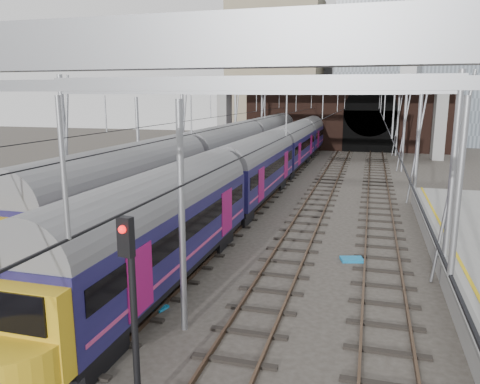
% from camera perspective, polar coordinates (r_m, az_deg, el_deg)
% --- Properties ---
extents(ground, '(160.00, 160.00, 0.00)m').
position_cam_1_polar(ground, '(13.61, -10.15, -19.92)').
color(ground, '#38332D').
rests_on(ground, ground).
extents(tracks, '(14.40, 80.00, 0.22)m').
position_cam_1_polar(tracks, '(26.85, 3.81, -3.58)').
color(tracks, '#4C3828').
rests_on(tracks, ground).
extents(overhead_line, '(16.80, 80.00, 8.00)m').
position_cam_1_polar(overhead_line, '(32.28, 6.38, 10.72)').
color(overhead_line, gray).
rests_on(overhead_line, ground).
extents(retaining_wall, '(28.00, 2.75, 9.00)m').
position_cam_1_polar(retaining_wall, '(62.47, 12.22, 8.93)').
color(retaining_wall, black).
rests_on(retaining_wall, ground).
extents(overbridge, '(28.00, 3.00, 9.25)m').
position_cam_1_polar(overbridge, '(56.61, 10.52, 11.71)').
color(overbridge, gray).
rests_on(overbridge, ground).
extents(city_skyline, '(37.50, 27.50, 60.00)m').
position_cam_1_polar(city_skyline, '(81.50, 14.48, 18.42)').
color(city_skyline, tan).
rests_on(city_skyline, ground).
extents(train_main, '(2.58, 59.66, 4.51)m').
position_cam_1_polar(train_main, '(38.35, 4.62, 4.58)').
color(train_main, black).
rests_on(train_main, ground).
extents(train_second, '(2.79, 64.57, 4.81)m').
position_cam_1_polar(train_second, '(45.41, 1.20, 5.89)').
color(train_second, black).
rests_on(train_second, ground).
extents(signal_near_centre, '(0.36, 0.46, 4.68)m').
position_cam_1_polar(signal_near_centre, '(10.43, -13.10, -11.93)').
color(signal_near_centre, black).
rests_on(signal_near_centre, ground).
extents(equip_cover_a, '(0.83, 0.67, 0.09)m').
position_cam_1_polar(equip_cover_a, '(16.61, -10.17, -13.61)').
color(equip_cover_a, '#1777B1').
rests_on(equip_cover_a, ground).
extents(equip_cover_b, '(1.01, 0.76, 0.11)m').
position_cam_1_polar(equip_cover_b, '(24.27, -3.22, -5.16)').
color(equip_cover_b, '#1777B1').
rests_on(equip_cover_b, ground).
extents(equip_cover_c, '(1.11, 0.91, 0.11)m').
position_cam_1_polar(equip_cover_c, '(21.22, 13.48, -8.00)').
color(equip_cover_c, '#1777B1').
rests_on(equip_cover_c, ground).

